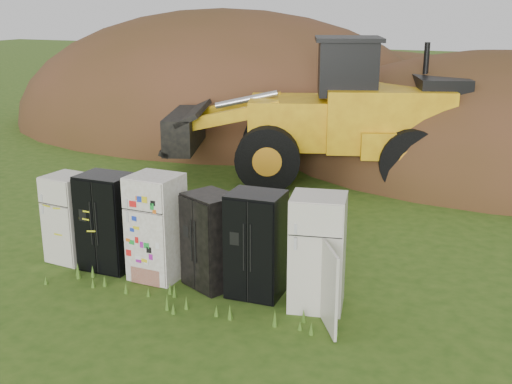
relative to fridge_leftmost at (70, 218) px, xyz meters
The scene contains 11 objects.
ground 2.65m from the fridge_leftmost, ahead, with size 120.00×120.00×0.00m, color #2E4E14.
fridge_leftmost is the anchor object (origin of this frame).
fridge_black_side 0.89m from the fridge_leftmost, ahead, with size 0.93×0.74×1.79m, color black, non-canonical shape.
fridge_sticker 1.96m from the fridge_leftmost, ahead, with size 0.85×0.78×1.90m, color white, non-canonical shape.
fridge_dark_mid 3.02m from the fridge_leftmost, ahead, with size 0.85×0.69×1.67m, color black, non-canonical shape.
fridge_black_right 3.86m from the fridge_leftmost, ahead, with size 0.90×0.75×1.79m, color black, non-canonical shape.
fridge_open_door 4.94m from the fridge_leftmost, ahead, with size 0.85×0.79×1.88m, color beige, non-canonical shape.
wheel_loader 7.87m from the fridge_leftmost, 73.51° to the left, with size 8.06×3.27×3.90m, color yellow, non-canonical shape.
dirt_mound_right 13.42m from the fridge_leftmost, 57.45° to the left, with size 14.04×10.30×6.91m, color #412E14.
dirt_mound_left 14.62m from the fridge_leftmost, 104.80° to the left, with size 17.92×13.44×9.14m, color #412E14.
dirt_mound_back 17.58m from the fridge_leftmost, 84.97° to the left, with size 17.07×11.38×5.73m, color #412E14.
Camera 1 is at (5.35, -9.13, 4.77)m, focal length 45.00 mm.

